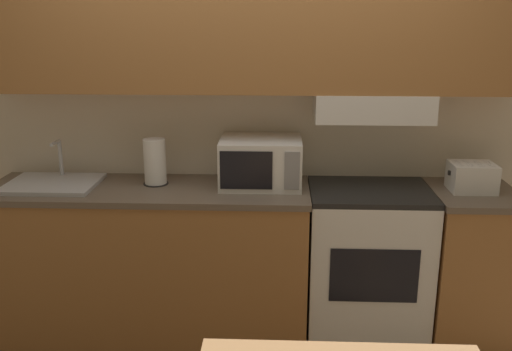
# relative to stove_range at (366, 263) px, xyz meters

# --- Properties ---
(ground_plane) EXTENTS (16.00, 16.00, 0.00)m
(ground_plane) POSITION_rel_stove_range_xyz_m (-0.70, 0.27, -0.47)
(ground_plane) COLOR brown
(wall_back) EXTENTS (5.45, 0.38, 2.55)m
(wall_back) POSITION_rel_stove_range_xyz_m (-0.68, 0.21, 1.03)
(wall_back) COLOR silver
(wall_back) RESTS_ON ground_plane
(lower_counter_main) EXTENTS (1.88, 0.59, 0.93)m
(lower_counter_main) POSITION_rel_stove_range_xyz_m (-1.30, -0.01, 0.00)
(lower_counter_main) COLOR #A36B38
(lower_counter_main) RESTS_ON ground_plane
(lower_counter_right_stub) EXTENTS (0.48, 0.59, 0.93)m
(lower_counter_right_stub) POSITION_rel_stove_range_xyz_m (0.59, -0.01, 0.00)
(lower_counter_right_stub) COLOR #A36B38
(lower_counter_right_stub) RESTS_ON ground_plane
(stove_range) EXTENTS (0.70, 0.55, 0.93)m
(stove_range) POSITION_rel_stove_range_xyz_m (0.00, 0.00, 0.00)
(stove_range) COLOR white
(stove_range) RESTS_ON ground_plane
(microwave) EXTENTS (0.47, 0.38, 0.28)m
(microwave) POSITION_rel_stove_range_xyz_m (-0.64, 0.06, 0.60)
(microwave) COLOR white
(microwave) RESTS_ON lower_counter_main
(toaster) EXTENTS (0.26, 0.21, 0.16)m
(toaster) POSITION_rel_stove_range_xyz_m (0.57, 0.00, 0.55)
(toaster) COLOR white
(toaster) RESTS_ON lower_counter_right_stub
(sink_basin) EXTENTS (0.52, 0.41, 0.25)m
(sink_basin) POSITION_rel_stove_range_xyz_m (-1.86, -0.01, 0.48)
(sink_basin) COLOR #B7BABF
(sink_basin) RESTS_ON lower_counter_main
(paper_towel_roll) EXTENTS (0.15, 0.15, 0.27)m
(paper_towel_roll) POSITION_rel_stove_range_xyz_m (-1.26, 0.06, 0.60)
(paper_towel_roll) COLOR black
(paper_towel_roll) RESTS_ON lower_counter_main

